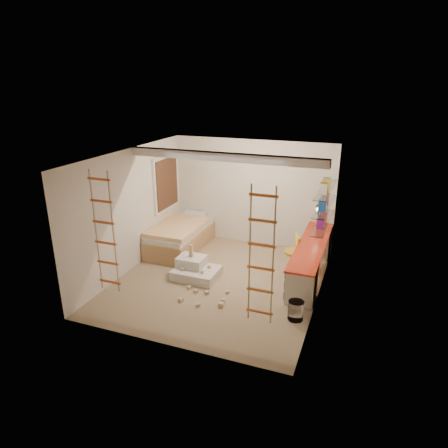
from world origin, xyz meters
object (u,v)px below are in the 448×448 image
at_px(bed, 181,236).
at_px(desk, 311,259).
at_px(play_platform, 195,270).
at_px(swivel_chair, 294,260).

bearing_deg(bed, desk, -6.49).
bearing_deg(desk, play_platform, -159.18).
bearing_deg(swivel_chair, bed, 173.94).
bearing_deg(play_platform, bed, 127.58).
bearing_deg(desk, bed, 173.51).
height_order(desk, bed, desk).
height_order(desk, swivel_chair, swivel_chair).
distance_m(swivel_chair, play_platform, 2.12).
distance_m(bed, play_platform, 1.55).
bearing_deg(play_platform, swivel_chair, 25.76).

